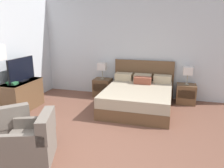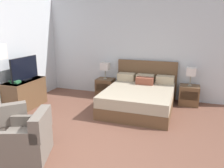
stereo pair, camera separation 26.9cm
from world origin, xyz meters
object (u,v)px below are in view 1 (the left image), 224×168
(nightstand_left, at_px, (103,87))
(table_lamp_right, at_px, (188,71))
(nightstand_right, at_px, (186,94))
(armchair_companion, at_px, (33,143))
(table_lamp_left, at_px, (102,67))
(tv, at_px, (22,70))
(bed, at_px, (138,97))
(dresser, at_px, (23,95))
(book_red_cover, at_px, (13,84))
(book_blue_cover, at_px, (12,83))
(armchair_by_window, at_px, (8,128))

(nightstand_left, distance_m, table_lamp_right, 2.43)
(nightstand_right, bearing_deg, armchair_companion, -125.45)
(table_lamp_left, relative_size, tv, 0.52)
(table_lamp_left, bearing_deg, table_lamp_right, 0.00)
(bed, relative_size, table_lamp_right, 4.16)
(dresser, bearing_deg, nightstand_left, 44.66)
(table_lamp_right, xyz_separation_m, dresser, (-3.92, -1.55, -0.51))
(book_red_cover, bearing_deg, book_blue_cover, 180.00)
(table_lamp_left, height_order, armchair_companion, table_lamp_left)
(nightstand_left, distance_m, nightstand_right, 2.35)
(nightstand_left, xyz_separation_m, tv, (-1.57, -1.49, 0.73))
(book_blue_cover, bearing_deg, book_red_cover, 0.00)
(nightstand_left, xyz_separation_m, book_blue_cover, (-1.58, -1.84, 0.50))
(table_lamp_left, distance_m, armchair_by_window, 3.18)
(nightstand_left, xyz_separation_m, table_lamp_right, (2.35, 0.00, 0.62))
(book_blue_cover, bearing_deg, dresser, 87.43)
(table_lamp_right, distance_m, book_red_cover, 4.32)
(nightstand_left, relative_size, table_lamp_right, 1.09)
(bed, bearing_deg, dresser, -162.39)
(dresser, bearing_deg, book_red_cover, -87.63)
(nightstand_right, height_order, book_red_cover, book_red_cover)
(nightstand_right, relative_size, book_blue_cover, 2.18)
(dresser, height_order, armchair_companion, armchair_companion)
(nightstand_left, xyz_separation_m, nightstand_right, (2.35, 0.00, 0.00))
(table_lamp_left, relative_size, dresser, 0.43)
(table_lamp_right, relative_size, armchair_companion, 0.54)
(nightstand_left, xyz_separation_m, dresser, (-1.57, -1.55, 0.11))
(table_lamp_right, distance_m, armchair_companion, 4.15)
(bed, bearing_deg, tv, -163.52)
(table_lamp_left, distance_m, table_lamp_right, 2.35)
(nightstand_right, distance_m, book_red_cover, 4.34)
(table_lamp_left, xyz_separation_m, armchair_companion, (-0.03, -3.34, -0.59))
(bed, distance_m, table_lamp_left, 1.48)
(book_red_cover, distance_m, armchair_by_window, 1.50)
(book_red_cover, bearing_deg, armchair_companion, -44.43)
(bed, height_order, table_lamp_right, bed)
(bed, xyz_separation_m, book_red_cover, (-2.73, -1.16, 0.43))
(bed, height_order, book_blue_cover, bed)
(nightstand_right, xyz_separation_m, armchair_by_window, (-3.10, -3.03, 0.03))
(nightstand_left, bearing_deg, bed, -30.13)
(table_lamp_right, bearing_deg, bed, -149.80)
(bed, bearing_deg, nightstand_right, 30.15)
(table_lamp_right, xyz_separation_m, book_red_cover, (-3.91, -1.85, -0.15))
(table_lamp_right, bearing_deg, dresser, -158.37)
(table_lamp_left, xyz_separation_m, book_red_cover, (-1.56, -1.85, -0.15))
(bed, xyz_separation_m, armchair_by_window, (-1.92, -2.35, -0.01))
(table_lamp_right, xyz_separation_m, book_blue_cover, (-3.93, -1.85, -0.12))
(table_lamp_left, bearing_deg, armchair_by_window, -103.87)
(table_lamp_left, xyz_separation_m, book_blue_cover, (-1.58, -1.85, -0.12))
(armchair_by_window, bearing_deg, book_red_cover, 124.29)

